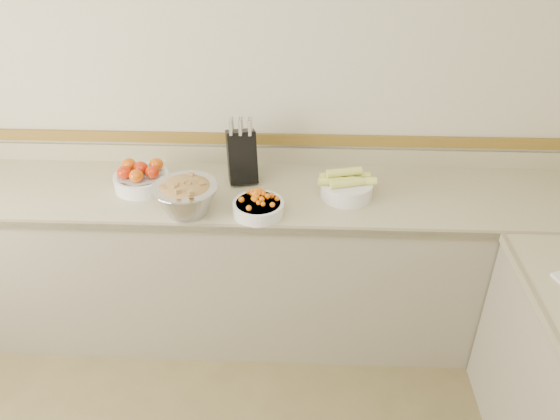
{
  "coord_description": "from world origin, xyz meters",
  "views": [
    {
      "loc": [
        0.44,
        -0.71,
        2.31
      ],
      "look_at": [
        0.35,
        1.35,
        1.0
      ],
      "focal_mm": 35.0,
      "sensor_mm": 36.0,
      "label": 1
    }
  ],
  "objects_px": {
    "knife_block": "(242,155)",
    "cherry_tomato_bowl": "(258,206)",
    "tomato_bowl": "(141,178)",
    "corn_bowl": "(346,186)",
    "rhubarb_bowl": "(186,196)"
  },
  "relations": [
    {
      "from": "knife_block",
      "to": "cherry_tomato_bowl",
      "type": "distance_m",
      "value": 0.36
    },
    {
      "from": "knife_block",
      "to": "tomato_bowl",
      "type": "bearing_deg",
      "value": -168.48
    },
    {
      "from": "knife_block",
      "to": "corn_bowl",
      "type": "bearing_deg",
      "value": -15.21
    },
    {
      "from": "tomato_bowl",
      "to": "rhubarb_bowl",
      "type": "bearing_deg",
      "value": -39.33
    },
    {
      "from": "cherry_tomato_bowl",
      "to": "tomato_bowl",
      "type": "bearing_deg",
      "value": 159.85
    },
    {
      "from": "cherry_tomato_bowl",
      "to": "knife_block",
      "type": "bearing_deg",
      "value": 108.18
    },
    {
      "from": "cherry_tomato_bowl",
      "to": "rhubarb_bowl",
      "type": "relative_size",
      "value": 0.78
    },
    {
      "from": "tomato_bowl",
      "to": "corn_bowl",
      "type": "height_order",
      "value": "corn_bowl"
    },
    {
      "from": "knife_block",
      "to": "rhubarb_bowl",
      "type": "xyz_separation_m",
      "value": [
        -0.23,
        -0.33,
        -0.05
      ]
    },
    {
      "from": "knife_block",
      "to": "rhubarb_bowl",
      "type": "distance_m",
      "value": 0.41
    },
    {
      "from": "corn_bowl",
      "to": "cherry_tomato_bowl",
      "type": "bearing_deg",
      "value": -156.49
    },
    {
      "from": "corn_bowl",
      "to": "rhubarb_bowl",
      "type": "bearing_deg",
      "value": -166.45
    },
    {
      "from": "cherry_tomato_bowl",
      "to": "rhubarb_bowl",
      "type": "distance_m",
      "value": 0.34
    },
    {
      "from": "knife_block",
      "to": "corn_bowl",
      "type": "distance_m",
      "value": 0.56
    },
    {
      "from": "knife_block",
      "to": "tomato_bowl",
      "type": "xyz_separation_m",
      "value": [
        -0.51,
        -0.1,
        -0.09
      ]
    }
  ]
}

